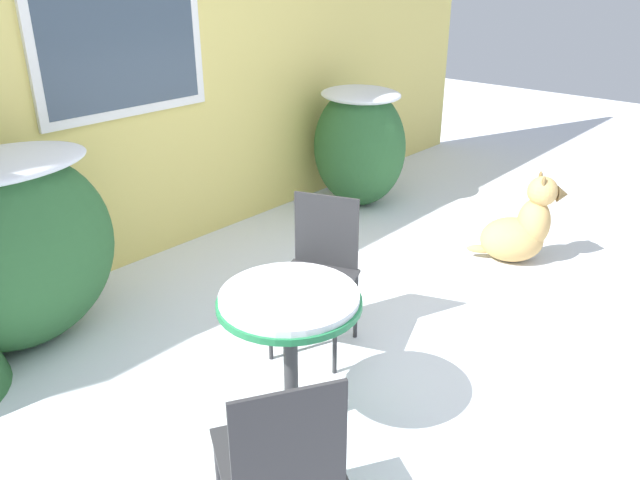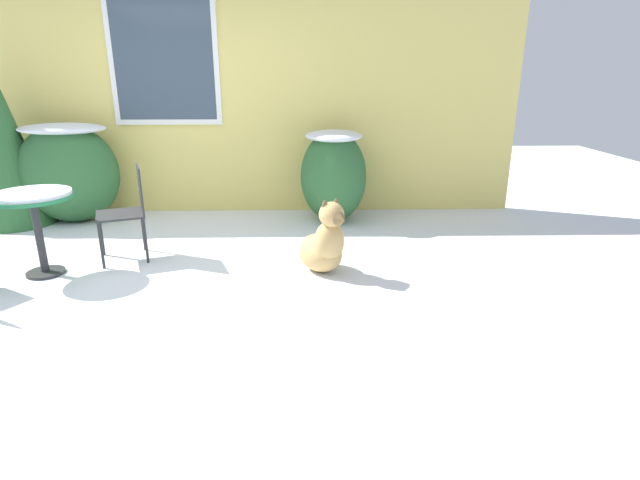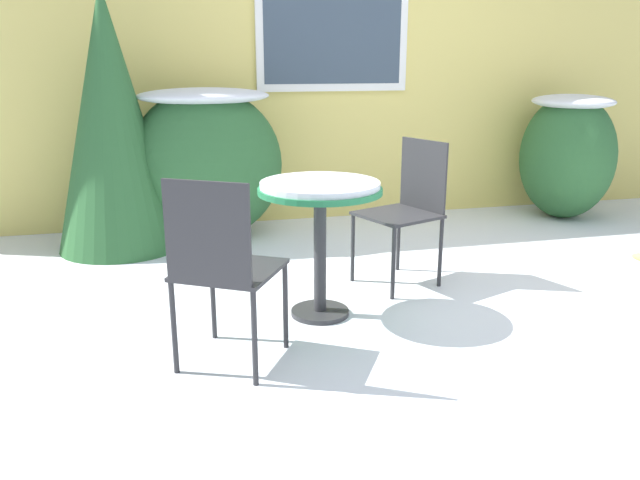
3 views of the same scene
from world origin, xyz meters
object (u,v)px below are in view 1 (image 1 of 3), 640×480
patio_table (290,317)px  patio_chair_near_table (319,267)px  patio_chair_far_side (281,460)px  dog (521,229)px

patio_table → patio_chair_near_table: bearing=31.4°
patio_table → patio_chair_far_side: patio_chair_far_side is taller
patio_chair_near_table → patio_chair_far_side: 1.46m
patio_chair_near_table → dog: size_ratio=1.28×
patio_chair_near_table → dog: bearing=56.3°
dog → patio_chair_near_table: bearing=133.6°
patio_chair_far_side → dog: patio_chair_far_side is taller
patio_chair_far_side → dog: (2.95, 0.46, -0.23)m
patio_table → patio_chair_far_side: 0.74m
patio_chair_far_side → patio_table: bearing=-107.9°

